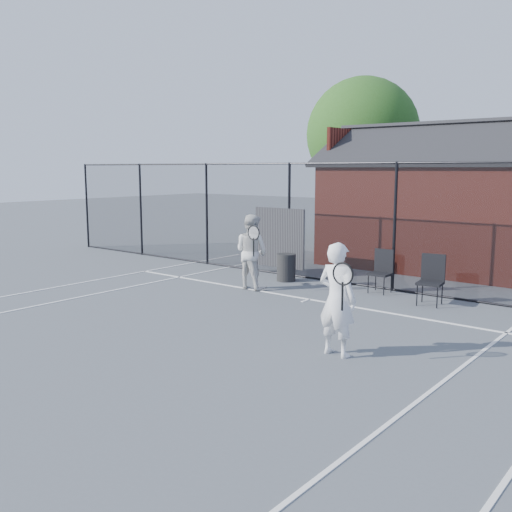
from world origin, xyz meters
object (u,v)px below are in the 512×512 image
Objects in this scene: player_back at (251,252)px; chair_left at (380,272)px; chair_right at (430,281)px; waste_bin at (286,267)px; player_front at (337,299)px; clubhouse at (439,211)px.

chair_left is at bearing 29.62° from player_back.
waste_bin is at bearing 169.11° from chair_right.
chair_right reaches higher than chair_left.
waste_bin is at bearing -176.49° from chair_left.
player_front is 4.06m from chair_right.
player_front reaches higher than waste_bin.
clubhouse reaches higher than chair_right.
player_back is at bearing 144.12° from player_front.
clubhouse is 9.32× the size of waste_bin.
chair_left is 1.40× the size of waste_bin.
chair_left is at bearing 154.59° from chair_right.
player_front is at bearing -35.88° from player_back.
chair_left is at bearing 108.82° from player_front.
clubhouse is 5.24m from waste_bin.
clubhouse is 6.67× the size of chair_left.
waste_bin is (-4.03, 4.26, -0.53)m from player_front.
player_back is 4.13m from chair_right.
chair_left is 0.94× the size of chair_right.
player_back is at bearing -151.92° from chair_left.
chair_right is (3.98, 1.05, -0.37)m from player_back.
clubhouse is 3.70× the size of player_front.
player_front is at bearing -72.73° from chair_left.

